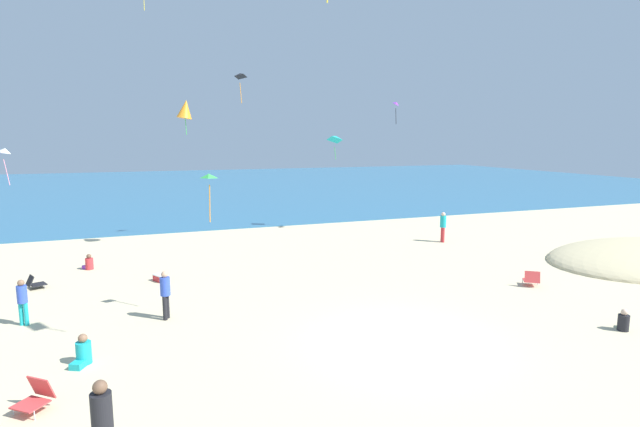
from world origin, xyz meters
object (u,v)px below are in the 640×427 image
(beach_chair_near_camera, at_px, (35,283))
(person_6, at_px, (443,225))
(person_4, at_px, (83,353))
(person_5, at_px, (22,299))
(kite_orange, at_px, (185,109))
(person_3, at_px, (89,264))
(person_1, at_px, (102,422))
(beach_chair_far_right, at_px, (532,279))
(kite_purple, at_px, (397,104))
(beach_chair_far_left, at_px, (36,396))
(kite_white, at_px, (5,151))
(kite_teal, at_px, (336,138))
(cooler_box, at_px, (161,278))
(person_0, at_px, (165,291))
(kite_green, at_px, (209,178))
(person_2, at_px, (623,322))
(kite_black, at_px, (240,76))

(beach_chair_near_camera, xyz_separation_m, person_6, (19.07, 1.84, 0.71))
(person_4, height_order, person_5, person_5)
(person_5, height_order, kite_orange, kite_orange)
(person_3, height_order, person_6, person_6)
(beach_chair_near_camera, relative_size, person_1, 0.46)
(beach_chair_far_right, distance_m, kite_purple, 13.06)
(beach_chair_far_left, distance_m, person_5, 5.55)
(kite_white, bearing_deg, kite_purple, -1.38)
(person_1, relative_size, person_3, 2.52)
(kite_purple, bearing_deg, kite_teal, 134.98)
(beach_chair_far_right, xyz_separation_m, person_1, (-14.45, -5.86, 0.69))
(cooler_box, bearing_deg, kite_orange, 72.71)
(person_0, relative_size, kite_green, 1.03)
(person_5, bearing_deg, person_3, 13.79)
(person_6, relative_size, kite_orange, 0.94)
(person_4, relative_size, person_6, 0.47)
(person_0, bearing_deg, person_4, 76.62)
(person_2, bearing_deg, beach_chair_far_left, 141.72)
(beach_chair_far_left, height_order, kite_black, kite_black)
(cooler_box, xyz_separation_m, person_0, (-0.02, -4.35, 0.74))
(kite_black, relative_size, kite_white, 0.97)
(beach_chair_far_right, xyz_separation_m, person_2, (-0.71, -4.31, -0.05))
(person_4, distance_m, kite_purple, 20.86)
(person_4, bearing_deg, person_1, 36.09)
(beach_chair_near_camera, relative_size, person_0, 0.51)
(person_0, height_order, person_5, person_0)
(person_4, bearing_deg, kite_black, 179.96)
(beach_chair_far_left, height_order, cooler_box, beach_chair_far_left)
(kite_orange, xyz_separation_m, kite_teal, (8.93, 2.42, -1.39))
(cooler_box, height_order, kite_green, kite_green)
(person_2, relative_size, kite_orange, 0.37)
(person_2, xyz_separation_m, person_6, (2.26, 12.35, 0.70))
(beach_chair_near_camera, relative_size, cooler_box, 1.16)
(person_6, xyz_separation_m, kite_purple, (-1.39, 2.87, 6.53))
(person_1, height_order, kite_teal, kite_teal)
(person_4, bearing_deg, kite_purple, 155.08)
(person_6, distance_m, kite_green, 15.36)
(beach_chair_near_camera, xyz_separation_m, person_1, (3.06, -12.05, 0.74))
(beach_chair_far_right, relative_size, person_0, 0.53)
(kite_orange, bearing_deg, beach_chair_far_right, -44.29)
(beach_chair_far_right, relative_size, cooler_box, 1.21)
(person_2, height_order, person_4, person_4)
(beach_chair_near_camera, height_order, beach_chair_far_right, beach_chair_far_right)
(beach_chair_far_left, bearing_deg, beach_chair_near_camera, -130.09)
(beach_chair_near_camera, height_order, person_2, person_2)
(person_5, xyz_separation_m, kite_white, (-2.05, 9.16, 4.18))
(cooler_box, bearing_deg, kite_green, -73.09)
(kite_orange, bearing_deg, person_0, -99.93)
(beach_chair_near_camera, xyz_separation_m, kite_purple, (17.68, 4.71, 7.24))
(cooler_box, height_order, person_0, person_0)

